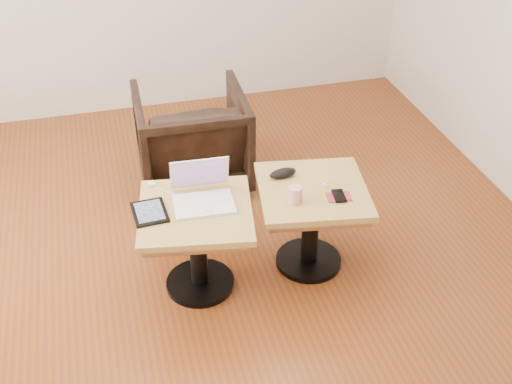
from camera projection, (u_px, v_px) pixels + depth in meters
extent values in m
cube|color=brown|center=(189.00, 280.00, 3.70)|extent=(4.50, 4.50, 0.01)
cylinder|color=black|center=(200.00, 283.00, 3.66)|extent=(0.39, 0.39, 0.03)
cylinder|color=black|center=(198.00, 249.00, 3.52)|extent=(0.10, 0.10, 0.47)
cube|color=brown|center=(196.00, 218.00, 3.40)|extent=(0.63, 0.63, 0.04)
cube|color=olive|center=(195.00, 212.00, 3.37)|extent=(0.68, 0.68, 0.04)
cylinder|color=black|center=(308.00, 260.00, 3.82)|extent=(0.39, 0.39, 0.03)
cylinder|color=black|center=(310.00, 227.00, 3.68)|extent=(0.10, 0.10, 0.47)
cube|color=brown|center=(312.00, 197.00, 3.55)|extent=(0.62, 0.62, 0.04)
cube|color=olive|center=(313.00, 191.00, 3.53)|extent=(0.68, 0.68, 0.04)
cube|color=white|center=(204.00, 204.00, 3.38)|extent=(0.33, 0.24, 0.02)
cube|color=silver|center=(203.00, 199.00, 3.40)|extent=(0.26, 0.12, 0.00)
cube|color=silver|center=(206.00, 210.00, 3.33)|extent=(0.09, 0.06, 0.00)
cube|color=white|center=(199.00, 173.00, 3.43)|extent=(0.32, 0.09, 0.20)
cube|color=brown|center=(199.00, 173.00, 3.43)|extent=(0.28, 0.07, 0.17)
cube|color=black|center=(150.00, 212.00, 3.33)|extent=(0.19, 0.23, 0.01)
cube|color=#191E38|center=(149.00, 211.00, 3.32)|extent=(0.15, 0.19, 0.00)
cube|color=white|center=(151.00, 185.00, 3.53)|extent=(0.04, 0.04, 0.02)
ellipsoid|color=black|center=(283.00, 173.00, 3.60)|extent=(0.17, 0.10, 0.05)
cylinder|color=#DB4A5B|center=(295.00, 195.00, 3.39)|extent=(0.08, 0.08, 0.09)
sphere|color=white|center=(325.00, 184.00, 3.54)|extent=(0.01, 0.01, 0.01)
sphere|color=white|center=(327.00, 182.00, 3.56)|extent=(0.01, 0.01, 0.01)
sphere|color=white|center=(321.00, 182.00, 3.56)|extent=(0.01, 0.01, 0.01)
sphere|color=white|center=(330.00, 184.00, 3.54)|extent=(0.01, 0.01, 0.01)
sphere|color=white|center=(322.00, 186.00, 3.53)|extent=(0.01, 0.01, 0.01)
sphere|color=white|center=(327.00, 186.00, 3.53)|extent=(0.01, 0.01, 0.01)
cylinder|color=white|center=(325.00, 184.00, 3.55)|extent=(0.07, 0.04, 0.00)
cube|color=maroon|center=(339.00, 197.00, 3.45)|extent=(0.14, 0.10, 0.01)
cube|color=black|center=(339.00, 196.00, 3.44)|extent=(0.08, 0.12, 0.01)
imported|color=black|center=(192.00, 138.00, 4.37)|extent=(0.75, 0.77, 0.68)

